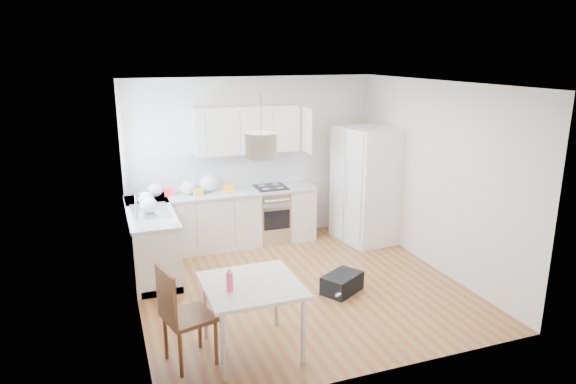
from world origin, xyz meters
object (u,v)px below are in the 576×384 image
object	(u,v)px
dining_table	(252,291)
gym_bag	(342,283)
dining_chair	(189,315)
refrigerator	(367,185)

from	to	relation	value
dining_table	gym_bag	size ratio (longest dim) A/B	1.83
dining_table	dining_chair	distance (m)	0.67
refrigerator	gym_bag	size ratio (longest dim) A/B	3.54
refrigerator	dining_chair	distance (m)	4.27
dining_table	refrigerator	bearing A→B (deg)	42.72
dining_table	dining_chair	bearing A→B (deg)	178.62
refrigerator	dining_table	xyz separation A→B (m)	(-2.74, -2.57, -0.26)
refrigerator	gym_bag	bearing A→B (deg)	-133.28
dining_chair	gym_bag	distance (m)	2.36
refrigerator	dining_chair	world-z (taller)	refrigerator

